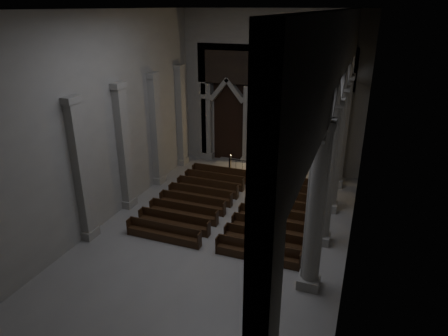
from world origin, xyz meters
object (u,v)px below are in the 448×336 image
at_px(altar, 278,163).
at_px(candle_stand_left, 231,168).
at_px(candle_stand_right, 301,178).
at_px(pews, 236,208).
at_px(worshipper, 266,183).
at_px(altar_rail, 262,167).

bearing_deg(altar, candle_stand_left, -154.01).
distance_m(candle_stand_left, candle_stand_right, 5.47).
distance_m(altar, candle_stand_right, 2.64).
height_order(altar, pews, altar).
height_order(altar, candle_stand_right, candle_stand_right).
relative_size(altar, candle_stand_right, 1.53).
bearing_deg(altar, worshipper, -89.00).
relative_size(altar, candle_stand_left, 1.31).
bearing_deg(worshipper, pews, -97.26).
distance_m(altar, altar_rail, 1.67).
distance_m(altar_rail, candle_stand_right, 3.06).
distance_m(altar, pews, 7.73).
relative_size(altar, worshipper, 1.56).
distance_m(altar, candle_stand_left, 3.78).
height_order(candle_stand_right, worshipper, candle_stand_right).
height_order(candle_stand_left, worshipper, candle_stand_left).
xyz_separation_m(candle_stand_left, pews, (2.44, -6.01, -0.08)).
height_order(altar, candle_stand_left, candle_stand_left).
bearing_deg(altar_rail, altar, 55.23).
relative_size(altar_rail, candle_stand_left, 3.63).
bearing_deg(altar_rail, candle_stand_left, -173.41).
bearing_deg(altar, altar_rail, -124.77).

